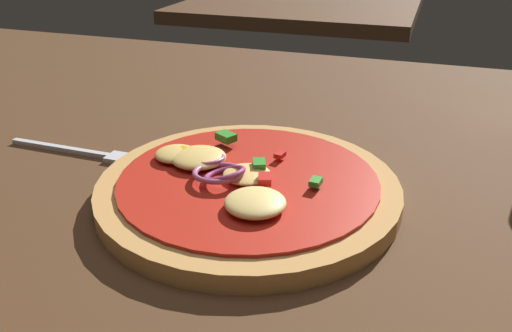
# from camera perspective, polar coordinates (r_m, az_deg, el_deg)

# --- Properties ---
(dining_table) EXTENTS (1.40, 1.01, 0.03)m
(dining_table) POSITION_cam_1_polar(r_m,az_deg,el_deg) (0.45, -6.30, -5.03)
(dining_table) COLOR #4C301C
(dining_table) RESTS_ON ground
(pizza) EXTENTS (0.25, 0.25, 0.03)m
(pizza) POSITION_cam_1_polar(r_m,az_deg,el_deg) (0.43, -1.09, -2.26)
(pizza) COLOR tan
(pizza) RESTS_ON dining_table
(fork) EXTENTS (0.16, 0.02, 0.01)m
(fork) POSITION_cam_1_polar(r_m,az_deg,el_deg) (0.54, -18.06, 1.38)
(fork) COLOR silver
(fork) RESTS_ON dining_table
(background_table) EXTENTS (0.60, 0.60, 0.03)m
(background_table) POSITION_cam_1_polar(r_m,az_deg,el_deg) (1.50, 5.37, 17.17)
(background_table) COLOR #4C301C
(background_table) RESTS_ON ground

